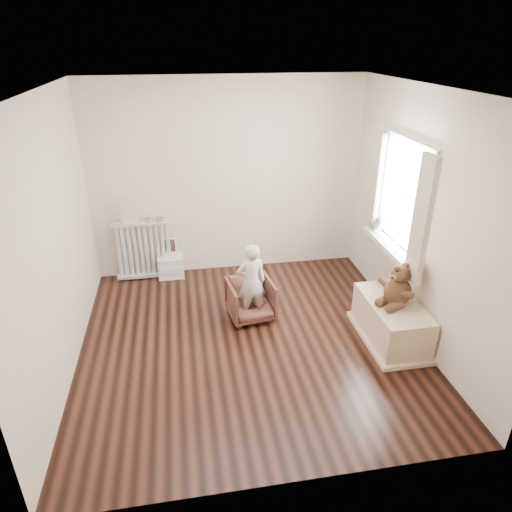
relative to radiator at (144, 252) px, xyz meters
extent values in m
cube|color=black|center=(1.17, -1.68, -0.39)|extent=(3.60, 3.60, 0.01)
cube|color=white|center=(1.17, -1.68, 2.21)|extent=(3.60, 3.60, 0.01)
cube|color=white|center=(1.17, 0.12, 0.91)|extent=(3.60, 0.02, 2.60)
cube|color=white|center=(1.17, -3.48, 0.91)|extent=(3.60, 0.02, 2.60)
cube|color=white|center=(-0.63, -1.68, 0.91)|extent=(0.02, 3.60, 2.60)
cube|color=white|center=(2.97, -1.68, 0.91)|extent=(0.02, 3.60, 2.60)
cube|color=white|center=(2.93, -1.38, 1.06)|extent=(0.03, 0.90, 1.10)
cube|color=silver|center=(2.84, -1.38, 0.48)|extent=(0.22, 1.10, 0.06)
cube|color=beige|center=(2.82, -1.95, 1.00)|extent=(0.06, 0.26, 1.30)
cube|color=beige|center=(2.82, -0.81, 1.00)|extent=(0.06, 0.26, 1.30)
cube|color=silver|center=(0.00, 0.00, 0.00)|extent=(0.77, 0.15, 0.81)
cube|color=beige|center=(-0.13, 0.00, 0.59)|extent=(0.21, 0.02, 0.34)
cylinder|color=#A59E8C|center=(0.10, 0.00, 0.45)|extent=(0.09, 0.09, 0.05)
cylinder|color=#A59E8C|center=(0.25, 0.00, 0.45)|extent=(0.10, 0.10, 0.05)
cube|color=silver|center=(0.34, -0.03, -0.11)|extent=(0.34, 0.25, 0.54)
imported|color=brown|center=(1.26, -1.22, -0.15)|extent=(0.57, 0.58, 0.47)
imported|color=silver|center=(1.26, -1.27, 0.10)|extent=(0.37, 0.27, 0.94)
cube|color=beige|center=(2.69, -1.91, -0.19)|extent=(0.52, 0.97, 0.46)
camera|label=1|loc=(0.54, -5.73, 2.62)|focal=32.00mm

